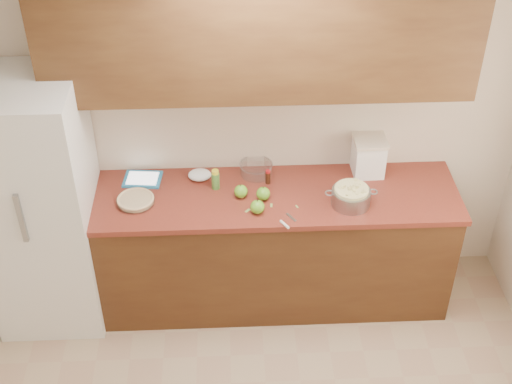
{
  "coord_description": "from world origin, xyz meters",
  "views": [
    {
      "loc": [
        -0.2,
        -2.24,
        3.79
      ],
      "look_at": [
        -0.03,
        1.43,
        0.98
      ],
      "focal_mm": 50.0,
      "sensor_mm": 36.0,
      "label": 1
    }
  ],
  "objects_px": {
    "flour_canister": "(368,156)",
    "pie": "(136,200)",
    "colander": "(351,196)",
    "tablet": "(143,179)"
  },
  "relations": [
    {
      "from": "pie",
      "to": "tablet",
      "type": "distance_m",
      "value": 0.25
    },
    {
      "from": "colander",
      "to": "pie",
      "type": "bearing_deg",
      "value": 176.88
    },
    {
      "from": "flour_canister",
      "to": "tablet",
      "type": "height_order",
      "value": "flour_canister"
    },
    {
      "from": "colander",
      "to": "flour_canister",
      "type": "relative_size",
      "value": 1.27
    },
    {
      "from": "flour_canister",
      "to": "pie",
      "type": "bearing_deg",
      "value": -170.11
    },
    {
      "from": "pie",
      "to": "tablet",
      "type": "height_order",
      "value": "pie"
    },
    {
      "from": "colander",
      "to": "tablet",
      "type": "height_order",
      "value": "colander"
    },
    {
      "from": "pie",
      "to": "tablet",
      "type": "xyz_separation_m",
      "value": [
        0.02,
        0.25,
        -0.01
      ]
    },
    {
      "from": "pie",
      "to": "flour_canister",
      "type": "height_order",
      "value": "flour_canister"
    },
    {
      "from": "pie",
      "to": "colander",
      "type": "xyz_separation_m",
      "value": [
        1.39,
        -0.08,
        0.04
      ]
    }
  ]
}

